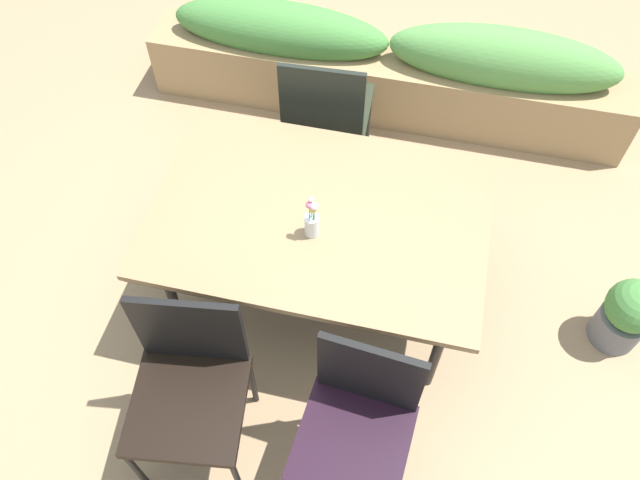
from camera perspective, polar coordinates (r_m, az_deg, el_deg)
The scene contains 8 objects.
ground_plane at distance 3.62m, azimuth -1.49°, elevation -4.13°, with size 12.00×12.00×0.00m, color #9E7F5B.
dining_table at distance 3.06m, azimuth -0.00°, elevation 1.89°, with size 1.61×1.11×0.72m.
chair_far_side at distance 3.75m, azimuth 0.55°, elevation 11.75°, with size 0.52×0.52×0.96m.
chair_near_left at distance 2.83m, azimuth -11.78°, elevation -12.28°, with size 0.56×0.56×0.95m.
chair_near_right at distance 2.72m, azimuth 3.52°, elevation -15.95°, with size 0.50×0.50×0.93m.
flower_vase at distance 2.87m, azimuth -0.74°, elevation 1.70°, with size 0.07×0.07×0.26m.
planter_box at distance 4.34m, azimuth 6.26°, elevation 15.21°, with size 3.21×0.41×0.77m.
potted_plant at distance 3.62m, azimuth 26.13°, elevation -6.05°, with size 0.28×0.28×0.46m.
Camera 1 is at (0.51, -1.81, 3.10)m, focal length 35.28 mm.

